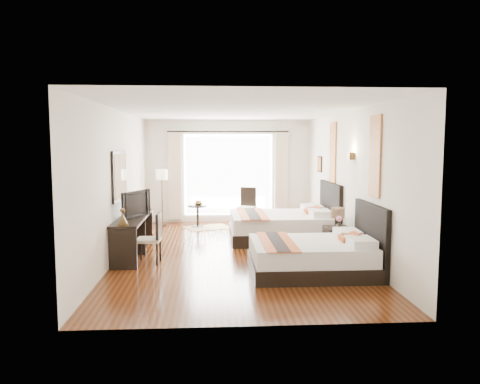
{
  "coord_description": "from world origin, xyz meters",
  "views": [
    {
      "loc": [
        -0.47,
        -9.08,
        2.16
      ],
      "look_at": [
        0.11,
        0.34,
        1.18
      ],
      "focal_mm": 35.0,
      "sensor_mm": 36.0,
      "label": 1
    }
  ],
  "objects": [
    {
      "name": "console_desk",
      "position": [
        -1.99,
        -0.06,
        0.38
      ],
      "size": [
        0.5,
        2.2,
        0.76
      ],
      "primitive_type": "cube",
      "color": "black",
      "rests_on": "floor"
    },
    {
      "name": "art_panel_far",
      "position": [
        2.23,
        1.18,
        1.95
      ],
      "size": [
        0.03,
        0.5,
        1.35
      ],
      "primitive_type": "cube",
      "color": "maroon",
      "rests_on": "wall_headboard"
    },
    {
      "name": "vase",
      "position": [
        1.95,
        -0.46,
        0.57
      ],
      "size": [
        0.15,
        0.15,
        0.13
      ],
      "primitive_type": "imported",
      "rotation": [
        0.0,
        0.0,
        0.17
      ],
      "color": "black",
      "rests_on": "nightstand"
    },
    {
      "name": "drape_left",
      "position": [
        -1.45,
        3.63,
        1.28
      ],
      "size": [
        0.35,
        0.14,
        2.35
      ],
      "primitive_type": "cube",
      "color": "beige",
      "rests_on": "floor"
    },
    {
      "name": "bed_near",
      "position": [
        1.27,
        -1.51,
        0.3
      ],
      "size": [
        2.06,
        1.61,
        1.16
      ],
      "color": "black",
      "rests_on": "floor"
    },
    {
      "name": "art_panel_near",
      "position": [
        2.23,
        -1.51,
        1.95
      ],
      "size": [
        0.03,
        0.5,
        1.35
      ],
      "primitive_type": "cube",
      "color": "maroon",
      "rests_on": "wall_headboard"
    },
    {
      "name": "bronze_figurine",
      "position": [
        -1.99,
        -1.06,
        0.89
      ],
      "size": [
        0.18,
        0.18,
        0.27
      ],
      "primitive_type": null,
      "rotation": [
        0.0,
        0.0,
        -0.02
      ],
      "color": "#443218",
      "rests_on": "console_desk"
    },
    {
      "name": "bed_far",
      "position": [
        1.17,
        1.18,
        0.33
      ],
      "size": [
        2.28,
        1.78,
        1.29
      ],
      "color": "black",
      "rests_on": "floor"
    },
    {
      "name": "nightstand",
      "position": [
        1.96,
        -0.32,
        0.27
      ],
      "size": [
        0.46,
        0.57,
        0.55
      ],
      "primitive_type": "cube",
      "color": "black",
      "rests_on": "floor"
    },
    {
      "name": "table_lamp",
      "position": [
        1.97,
        -0.26,
        0.79
      ],
      "size": [
        0.27,
        0.27,
        0.42
      ],
      "color": "black",
      "rests_on": "nightstand"
    },
    {
      "name": "side_table",
      "position": [
        -0.83,
        2.96,
        0.28
      ],
      "size": [
        0.49,
        0.49,
        0.57
      ],
      "primitive_type": "cylinder",
      "color": "black",
      "rests_on": "floor"
    },
    {
      "name": "wall_headboard",
      "position": [
        2.25,
        0.0,
        1.4
      ],
      "size": [
        0.01,
        7.5,
        2.8
      ],
      "primitive_type": "cube",
      "color": "silver",
      "rests_on": "floor"
    },
    {
      "name": "wall_window",
      "position": [
        0.0,
        3.75,
        1.4
      ],
      "size": [
        4.5,
        0.01,
        2.8
      ],
      "primitive_type": "cube",
      "color": "silver",
      "rests_on": "floor"
    },
    {
      "name": "floor",
      "position": [
        0.0,
        0.0,
        -0.01
      ],
      "size": [
        4.5,
        7.5,
        0.01
      ],
      "primitive_type": "cube",
      "color": "#3B170A",
      "rests_on": "ground"
    },
    {
      "name": "television",
      "position": [
        -1.97,
        -0.19,
        1.01
      ],
      "size": [
        0.48,
        0.87,
        0.52
      ],
      "primitive_type": "imported",
      "rotation": [
        0.0,
        0.0,
        1.14
      ],
      "color": "black",
      "rests_on": "console_desk"
    },
    {
      "name": "wall_desk",
      "position": [
        -2.25,
        0.0,
        1.4
      ],
      "size": [
        0.01,
        7.5,
        2.8
      ],
      "primitive_type": "cube",
      "color": "silver",
      "rests_on": "floor"
    },
    {
      "name": "ceiling",
      "position": [
        0.0,
        0.0,
        2.79
      ],
      "size": [
        4.5,
        7.5,
        0.02
      ],
      "primitive_type": "cube",
      "color": "white",
      "rests_on": "wall_headboard"
    },
    {
      "name": "drape_right",
      "position": [
        1.45,
        3.63,
        1.28
      ],
      "size": [
        0.35,
        0.14,
        2.35
      ],
      "primitive_type": "cube",
      "color": "beige",
      "rests_on": "floor"
    },
    {
      "name": "mirror_frame",
      "position": [
        -2.22,
        -0.06,
        1.55
      ],
      "size": [
        0.04,
        1.25,
        0.95
      ],
      "primitive_type": "cube",
      "color": "black",
      "rests_on": "wall_desk"
    },
    {
      "name": "mirror_glass",
      "position": [
        -2.19,
        -0.06,
        1.55
      ],
      "size": [
        0.01,
        1.12,
        0.82
      ],
      "primitive_type": "cube",
      "color": "white",
      "rests_on": "mirror_frame"
    },
    {
      "name": "wall_sconce",
      "position": [
        2.19,
        -0.32,
        1.92
      ],
      "size": [
        0.1,
        0.14,
        0.14
      ],
      "primitive_type": "cube",
      "color": "#443218",
      "rests_on": "wall_headboard"
    },
    {
      "name": "wall_entry",
      "position": [
        0.0,
        -3.75,
        1.4
      ],
      "size": [
        4.5,
        0.01,
        2.8
      ],
      "primitive_type": "cube",
      "color": "silver",
      "rests_on": "floor"
    },
    {
      "name": "desk_chair",
      "position": [
        -1.59,
        -0.68,
        0.28
      ],
      "size": [
        0.44,
        0.44,
        0.91
      ],
      "rotation": [
        0.0,
        0.0,
        3.09
      ],
      "color": "#B7A78D",
      "rests_on": "floor"
    },
    {
      "name": "floor_lamp",
      "position": [
        -1.75,
        3.13,
        1.25
      ],
      "size": [
        0.3,
        0.3,
        1.49
      ],
      "color": "black",
      "rests_on": "floor"
    },
    {
      "name": "jute_rug",
      "position": [
        -0.56,
        2.8,
        0.01
      ],
      "size": [
        1.34,
        1.15,
        0.01
      ],
      "primitive_type": "cube",
      "rotation": [
        0.0,
        0.0,
        0.4
      ],
      "color": "tan",
      "rests_on": "floor"
    },
    {
      "name": "window_chair",
      "position": [
        0.47,
        3.22,
        0.3
      ],
      "size": [
        0.58,
        0.58,
        0.99
      ],
      "rotation": [
        0.0,
        0.0,
        -1.91
      ],
      "color": "#B7A78D",
      "rests_on": "floor"
    },
    {
      "name": "sheer_curtain",
      "position": [
        0.0,
        3.67,
        1.3
      ],
      "size": [
        2.3,
        0.02,
        2.1
      ],
      "primitive_type": "cube",
      "color": "white",
      "rests_on": "wall_window"
    },
    {
      "name": "fruit_bowl",
      "position": [
        -0.81,
        2.98,
        0.6
      ],
      "size": [
        0.25,
        0.25,
        0.06
      ],
      "primitive_type": "imported",
      "rotation": [
        0.0,
        0.0,
        0.1
      ],
      "color": "#422817",
      "rests_on": "side_table"
    },
    {
      "name": "window_glass",
      "position": [
        0.0,
        3.73,
        1.3
      ],
      "size": [
        2.4,
        0.02,
        2.2
      ],
      "primitive_type": "cube",
      "color": "white",
      "rests_on": "wall_window"
    }
  ]
}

